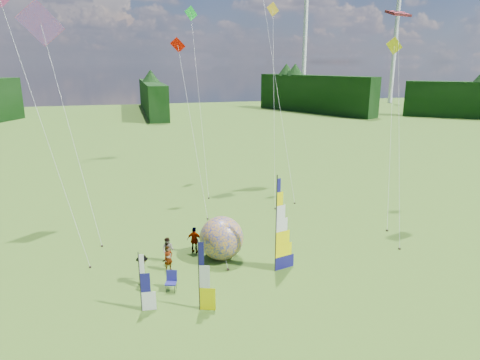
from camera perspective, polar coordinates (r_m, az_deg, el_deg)
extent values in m
plane|color=#568225|center=(22.33, 5.39, -16.28)|extent=(220.00, 220.00, 0.00)
sphere|color=navy|center=(26.34, -2.48, -7.75)|extent=(2.92, 2.92, 2.69)
imported|color=#66594C|center=(25.46, -9.52, -10.28)|extent=(0.65, 0.56, 1.51)
imported|color=#66594C|center=(26.42, -9.58, -9.22)|extent=(0.85, 0.70, 1.57)
imported|color=#66594C|center=(24.23, -12.85, -11.60)|extent=(0.56, 1.15, 1.71)
imported|color=#66594C|center=(27.40, -6.07, -7.98)|extent=(1.08, 0.85, 1.72)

